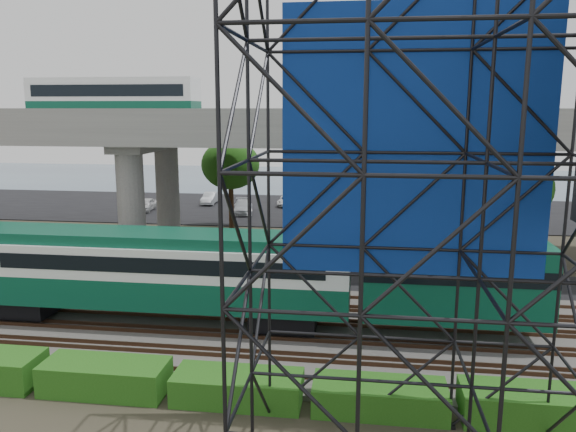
# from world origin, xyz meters

# --- Properties ---
(ground) EXTENTS (140.00, 140.00, 0.00)m
(ground) POSITION_xyz_m (0.00, 0.00, 0.00)
(ground) COLOR #474233
(ground) RESTS_ON ground
(ballast_bed) EXTENTS (90.00, 12.00, 0.20)m
(ballast_bed) POSITION_xyz_m (0.00, 2.00, 0.10)
(ballast_bed) COLOR slate
(ballast_bed) RESTS_ON ground
(service_road) EXTENTS (90.00, 5.00, 0.08)m
(service_road) POSITION_xyz_m (0.00, 10.50, 0.04)
(service_road) COLOR black
(service_road) RESTS_ON ground
(parking_lot) EXTENTS (90.00, 18.00, 0.08)m
(parking_lot) POSITION_xyz_m (0.00, 34.00, 0.04)
(parking_lot) COLOR black
(parking_lot) RESTS_ON ground
(harbor_water) EXTENTS (140.00, 40.00, 0.03)m
(harbor_water) POSITION_xyz_m (0.00, 56.00, 0.01)
(harbor_water) COLOR #41546A
(harbor_water) RESTS_ON ground
(rail_tracks) EXTENTS (90.00, 9.52, 0.16)m
(rail_tracks) POSITION_xyz_m (0.00, 2.00, 0.28)
(rail_tracks) COLOR #472D1E
(rail_tracks) RESTS_ON ballast_bed
(commuter_train) EXTENTS (29.30, 3.06, 4.30)m
(commuter_train) POSITION_xyz_m (-2.61, 2.00, 2.88)
(commuter_train) COLOR black
(commuter_train) RESTS_ON rail_tracks
(overpass) EXTENTS (80.00, 12.00, 12.40)m
(overpass) POSITION_xyz_m (-0.91, 16.00, 8.21)
(overpass) COLOR #9E9B93
(overpass) RESTS_ON ground
(scaffold_tower) EXTENTS (9.36, 6.36, 15.00)m
(scaffold_tower) POSITION_xyz_m (6.79, -7.98, 7.47)
(scaffold_tower) COLOR black
(scaffold_tower) RESTS_ON ground
(hedge_strip) EXTENTS (34.60, 1.80, 1.20)m
(hedge_strip) POSITION_xyz_m (1.01, -4.30, 0.56)
(hedge_strip) COLOR #1D5513
(hedge_strip) RESTS_ON ground
(trees) EXTENTS (40.94, 16.94, 7.69)m
(trees) POSITION_xyz_m (-4.67, 16.17, 5.57)
(trees) COLOR #382314
(trees) RESTS_ON ground
(suv) EXTENTS (4.64, 2.22, 1.28)m
(suv) POSITION_xyz_m (-8.26, 9.70, 0.72)
(suv) COLOR black
(suv) RESTS_ON service_road
(parked_cars) EXTENTS (35.60, 9.61, 1.30)m
(parked_cars) POSITION_xyz_m (0.90, 33.44, 0.69)
(parked_cars) COLOR silver
(parked_cars) RESTS_ON parking_lot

